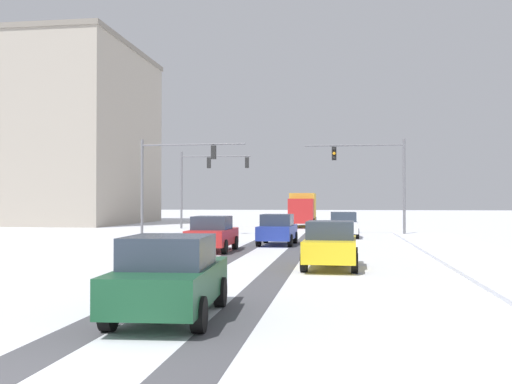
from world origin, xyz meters
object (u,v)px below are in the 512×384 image
object	(u,v)px
car_yellow_cab_fourth	(331,244)
office_building_far_left_block	(51,136)
traffic_signal_far_left	(205,174)
traffic_signal_near_right	(376,169)
car_red_third	(212,234)
traffic_signal_near_left	(171,169)
box_truck_delivery	(303,209)
car_dark_green_fifth	(170,276)
car_white_lead	(343,225)
car_blue_second	(277,229)

from	to	relation	value
car_yellow_cab_fourth	office_building_far_left_block	xyz separation A→B (m)	(-29.62, 37.35, 8.30)
traffic_signal_far_left	traffic_signal_near_right	size ratio (longest dim) A/B	0.96
traffic_signal_far_left	car_red_third	xyz separation A→B (m)	(5.49, -22.21, -3.82)
traffic_signal_near_left	traffic_signal_near_right	bearing A→B (deg)	8.42
traffic_signal_near_left	box_truck_delivery	distance (m)	16.82
traffic_signal_far_left	box_truck_delivery	distance (m)	9.55
car_yellow_cab_fourth	car_dark_green_fifth	size ratio (longest dim) A/B	0.99
car_red_third	traffic_signal_near_right	bearing A→B (deg)	59.84
traffic_signal_near_left	car_dark_green_fifth	bearing A→B (deg)	-73.63
car_white_lead	box_truck_delivery	size ratio (longest dim) A/B	0.56
car_white_lead	car_dark_green_fifth	bearing A→B (deg)	-97.65
car_blue_second	car_yellow_cab_fourth	bearing A→B (deg)	-74.31
car_red_third	car_dark_green_fifth	size ratio (longest dim) A/B	0.98
traffic_signal_far_left	traffic_signal_near_right	world-z (taller)	same
traffic_signal_near_left	box_truck_delivery	bearing A→B (deg)	61.31
car_blue_second	car_red_third	world-z (taller)	same
office_building_far_left_block	box_truck_delivery	bearing A→B (deg)	-10.23
car_white_lead	car_yellow_cab_fourth	xyz separation A→B (m)	(-0.53, -17.25, 0.00)
car_white_lead	traffic_signal_near_right	bearing A→B (deg)	51.75
car_dark_green_fifth	car_white_lead	bearing A→B (deg)	82.35
car_blue_second	car_yellow_cab_fourth	distance (m)	10.85
traffic_signal_near_left	car_yellow_cab_fourth	distance (m)	21.38
car_red_third	car_blue_second	bearing A→B (deg)	60.72
traffic_signal_far_left	car_yellow_cab_fourth	distance (m)	30.47
traffic_signal_far_left	office_building_far_left_block	xyz separation A→B (m)	(-18.69, 9.16, 4.48)
traffic_signal_near_left	car_red_third	size ratio (longest dim) A/B	1.76
car_red_third	car_dark_green_fifth	xyz separation A→B (m)	(2.44, -15.00, 0.00)
traffic_signal_near_left	traffic_signal_far_left	bearing A→B (deg)	89.97
traffic_signal_near_left	car_white_lead	size ratio (longest dim) A/B	1.75
traffic_signal_near_left	box_truck_delivery	world-z (taller)	traffic_signal_near_left
car_dark_green_fifth	box_truck_delivery	distance (m)	41.57
traffic_signal_far_left	box_truck_delivery	size ratio (longest dim) A/B	0.88
car_yellow_cab_fourth	car_blue_second	bearing A→B (deg)	105.69
traffic_signal_near_right	car_dark_green_fifth	size ratio (longest dim) A/B	1.61
car_red_third	car_dark_green_fifth	bearing A→B (deg)	-80.75
traffic_signal_near_right	car_yellow_cab_fourth	world-z (taller)	traffic_signal_near_right
car_red_third	office_building_far_left_block	xyz separation A→B (m)	(-24.18, 31.37, 8.30)
car_blue_second	car_dark_green_fifth	size ratio (longest dim) A/B	0.99
car_yellow_cab_fourth	car_dark_green_fifth	xyz separation A→B (m)	(-3.00, -9.02, 0.00)
car_blue_second	car_dark_green_fifth	distance (m)	19.47
box_truck_delivery	car_red_third	bearing A→B (deg)	-95.29
traffic_signal_near_right	car_white_lead	distance (m)	5.08
traffic_signal_near_left	traffic_signal_near_right	world-z (taller)	same
traffic_signal_near_right	office_building_far_left_block	xyz separation A→B (m)	(-32.34, 17.32, 4.65)
traffic_signal_near_left	traffic_signal_near_right	size ratio (longest dim) A/B	1.07
office_building_far_left_block	car_dark_green_fifth	bearing A→B (deg)	-60.14
car_blue_second	traffic_signal_far_left	bearing A→B (deg)	114.26
traffic_signal_far_left	car_white_lead	xyz separation A→B (m)	(11.46, -10.94, -3.82)
office_building_far_left_block	car_red_third	bearing A→B (deg)	-52.38
traffic_signal_far_left	car_blue_second	xyz separation A→B (m)	(8.00, -17.74, -3.82)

